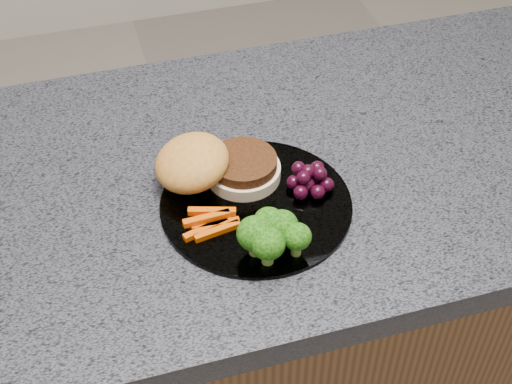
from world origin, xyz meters
TOP-DOWN VIEW (x-y plane):
  - island_cabinet at (0.00, 0.00)m, footprint 1.20×0.60m
  - countertop at (0.00, 0.00)m, footprint 1.20×0.60m
  - plate at (-0.06, -0.08)m, footprint 0.26×0.26m
  - burger at (-0.10, -0.02)m, footprint 0.19×0.13m
  - carrot_sticks at (-0.12, -0.10)m, footprint 0.08×0.05m
  - broccoli at (-0.06, -0.17)m, footprint 0.09×0.08m
  - grape_bunch at (0.02, -0.07)m, footprint 0.06×0.07m

SIDE VIEW (x-z plane):
  - island_cabinet at x=0.00m, z-range 0.00..0.86m
  - countertop at x=0.00m, z-range 0.86..0.90m
  - plate at x=-0.06m, z-range 0.90..0.91m
  - carrot_sticks at x=-0.12m, z-range 0.90..0.92m
  - grape_bunch at x=0.02m, z-range 0.90..0.94m
  - burger at x=-0.10m, z-range 0.90..0.96m
  - broccoli at x=-0.06m, z-range 0.91..0.97m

